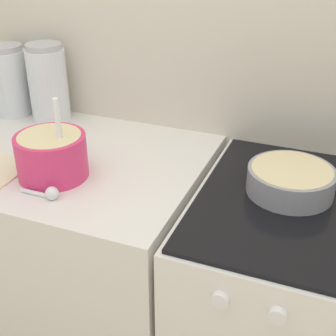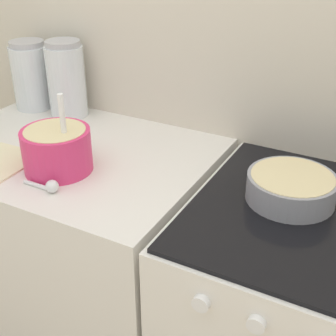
{
  "view_description": "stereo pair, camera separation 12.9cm",
  "coord_description": "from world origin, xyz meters",
  "px_view_note": "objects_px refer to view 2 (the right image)",
  "views": [
    {
      "loc": [
        0.35,
        -0.76,
        1.58
      ],
      "look_at": [
        -0.07,
        0.29,
        0.96
      ],
      "focal_mm": 50.0,
      "sensor_mm": 36.0,
      "label": 1
    },
    {
      "loc": [
        0.47,
        -0.71,
        1.58
      ],
      "look_at": [
        -0.07,
        0.29,
        0.96
      ],
      "focal_mm": 50.0,
      "sensor_mm": 36.0,
      "label": 2
    }
  ],
  "objects_px": {
    "storage_jar_middle": "(67,84)",
    "storage_jar_left": "(32,80)",
    "baking_pan": "(291,187)",
    "mixing_bowl": "(57,147)"
  },
  "relations": [
    {
      "from": "storage_jar_middle",
      "to": "storage_jar_left",
      "type": "bearing_deg",
      "value": 180.0
    },
    {
      "from": "baking_pan",
      "to": "storage_jar_left",
      "type": "bearing_deg",
      "value": 169.35
    },
    {
      "from": "mixing_bowl",
      "to": "storage_jar_left",
      "type": "xyz_separation_m",
      "value": [
        -0.42,
        0.36,
        0.04
      ]
    },
    {
      "from": "mixing_bowl",
      "to": "baking_pan",
      "type": "relative_size",
      "value": 1.03
    },
    {
      "from": "mixing_bowl",
      "to": "storage_jar_middle",
      "type": "height_order",
      "value": "storage_jar_middle"
    },
    {
      "from": "mixing_bowl",
      "to": "baking_pan",
      "type": "height_order",
      "value": "mixing_bowl"
    },
    {
      "from": "baking_pan",
      "to": "storage_jar_middle",
      "type": "height_order",
      "value": "storage_jar_middle"
    },
    {
      "from": "baking_pan",
      "to": "storage_jar_left",
      "type": "relative_size",
      "value": 0.91
    },
    {
      "from": "baking_pan",
      "to": "storage_jar_left",
      "type": "height_order",
      "value": "storage_jar_left"
    },
    {
      "from": "storage_jar_left",
      "to": "baking_pan",
      "type": "bearing_deg",
      "value": -10.65
    }
  ]
}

